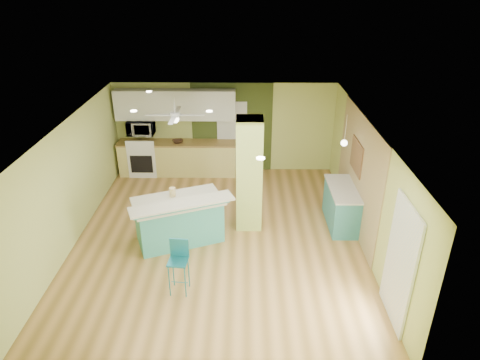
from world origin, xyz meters
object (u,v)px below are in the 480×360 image
Objects in this scene: canister at (172,192)px; fruit_bowl at (178,141)px; peninsula at (179,219)px; side_counter at (341,206)px; bar_stool at (179,258)px.

fruit_bowl is at bearing 96.20° from canister.
side_counter is (3.50, 0.69, -0.05)m from peninsula.
bar_stool is 3.98m from side_counter.
canister is at bearing -83.80° from fruit_bowl.
fruit_bowl is at bearing 76.15° from peninsula.
peninsula is 1.57m from bar_stool.
canister is at bearing 102.97° from peninsula.
bar_stool is 3.37× the size of fruit_bowl.
canister is (-3.64, -0.49, 0.59)m from side_counter.
canister is at bearing -172.27° from side_counter.
peninsula reaches higher than bar_stool.
side_counter is 4.77m from fruit_bowl.
fruit_bowl is (-3.97, 2.59, 0.52)m from side_counter.
side_counter is 7.54× the size of canister.
bar_stool is at bearing -81.91° from fruit_bowl.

